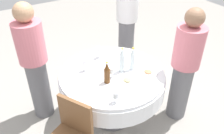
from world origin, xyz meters
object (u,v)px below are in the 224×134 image
object	(u,v)px
wine_glass_east	(99,51)
plate_west	(148,73)
bottle_brown_north	(107,73)
wine_glass_outer	(111,71)
person_left	(185,66)
wine_glass_mid	(85,63)
bottle_clear_inner	(122,61)
bottle_clear_left	(133,59)
plate_near	(127,81)
person_north	(127,20)
plate_south	(88,81)
plate_front	(125,61)
wine_glass_far	(115,95)
dining_table	(112,82)
chair_outer	(71,132)
person_inner	(34,62)

from	to	relation	value
wine_glass_east	plate_west	xyz separation A→B (m)	(-0.63, -0.33, -0.09)
bottle_brown_north	wine_glass_outer	world-z (taller)	bottle_brown_north
person_left	wine_glass_mid	bearing A→B (deg)	-92.99
wine_glass_outer	bottle_clear_inner	bearing A→B (deg)	-76.01
bottle_clear_left	bottle_brown_north	bearing A→B (deg)	99.34
plate_near	person_north	size ratio (longest dim) A/B	0.12
bottle_clear_inner	plate_south	bearing A→B (deg)	86.53
plate_front	person_north	bearing A→B (deg)	-35.21
wine_glass_far	plate_front	world-z (taller)	wine_glass_far
dining_table	wine_glass_far	world-z (taller)	wine_glass_far
bottle_clear_left	plate_near	world-z (taller)	bottle_clear_left
chair_outer	person_left	bearing A→B (deg)	-119.24
plate_south	chair_outer	size ratio (longest dim) A/B	0.25
chair_outer	bottle_clear_left	bearing A→B (deg)	-99.82
dining_table	bottle_brown_north	world-z (taller)	bottle_brown_north
bottle_brown_north	bottle_clear_left	distance (m)	0.40
bottle_clear_left	plate_near	distance (m)	0.30
person_left	plate_south	bearing A→B (deg)	-82.38
person_inner	chair_outer	distance (m)	1.02
wine_glass_east	person_inner	distance (m)	0.82
wine_glass_outer	person_north	size ratio (longest dim) A/B	0.08
wine_glass_east	plate_near	world-z (taller)	wine_glass_east
person_inner	person_left	size ratio (longest dim) A/B	1.03
bottle_clear_inner	chair_outer	size ratio (longest dim) A/B	0.37
plate_near	plate_south	xyz separation A→B (m)	(0.24, 0.38, -0.00)
person_north	plate_front	bearing A→B (deg)	-82.53
wine_glass_far	plate_west	bearing A→B (deg)	-69.52
plate_west	person_inner	xyz separation A→B (m)	(0.80, 1.14, 0.09)
wine_glass_mid	bottle_brown_north	bearing A→B (deg)	-161.58
plate_west	bottle_brown_north	bearing A→B (deg)	77.88
wine_glass_far	chair_outer	size ratio (longest dim) A/B	0.16
bottle_clear_inner	person_inner	bearing A→B (deg)	56.34
bottle_clear_inner	bottle_clear_left	distance (m)	0.14
dining_table	plate_west	bearing A→B (deg)	-123.40
wine_glass_mid	person_inner	size ratio (longest dim) A/B	0.10
bottle_clear_left	person_left	bearing A→B (deg)	-123.37
bottle_brown_north	plate_west	bearing A→B (deg)	-102.12
wine_glass_mid	person_north	world-z (taller)	person_north
person_north	person_left	size ratio (longest dim) A/B	1.12
wine_glass_east	bottle_brown_north	bearing A→B (deg)	161.09
person_north	plate_west	bearing A→B (deg)	-69.33
bottle_clear_left	plate_front	world-z (taller)	bottle_clear_left
plate_west	plate_south	distance (m)	0.73
person_north	person_left	xyz separation A→B (m)	(-1.31, 0.03, -0.11)
wine_glass_far	plate_near	bearing A→B (deg)	-53.41
bottle_clear_left	plate_front	distance (m)	0.23
person_inner	person_left	distance (m)	1.85
dining_table	wine_glass_east	distance (m)	0.47
plate_near	chair_outer	world-z (taller)	chair_outer
bottle_clear_left	person_north	bearing A→B (deg)	-30.73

